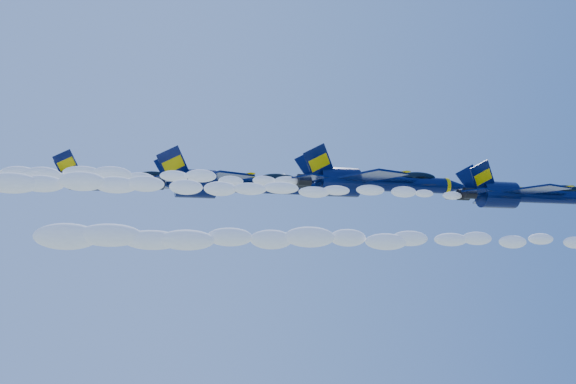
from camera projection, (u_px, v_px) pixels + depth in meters
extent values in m
ellipsoid|color=white|center=(354.00, 240.00, 51.37)|extent=(43.21, 1.81, 1.63)
cylinder|color=#040D34|center=(552.00, 196.00, 67.45)|extent=(8.14, 1.36, 1.36)
ellipsoid|color=#040D34|center=(498.00, 195.00, 66.03)|extent=(1.41, 2.44, 5.79)
ellipsoid|color=black|center=(566.00, 190.00, 67.93)|extent=(3.26, 1.06, 0.90)
cube|color=#E8BF00|center=(566.00, 193.00, 67.89)|extent=(3.80, 0.90, 0.16)
cube|color=#040D34|center=(536.00, 190.00, 62.97)|extent=(4.85, 5.75, 0.16)
cube|color=#040D34|center=(493.00, 200.00, 69.91)|extent=(4.85, 5.75, 0.16)
cube|color=#E8BF00|center=(549.00, 189.00, 63.30)|extent=(2.18, 4.53, 0.09)
cube|color=#E8BF00|center=(504.00, 199.00, 70.23)|extent=(2.18, 4.53, 0.09)
cube|color=#040D34|center=(483.00, 177.00, 64.81)|extent=(2.95, 0.93, 3.17)
cube|color=#040D34|center=(472.00, 180.00, 66.63)|extent=(2.95, 0.93, 3.17)
cylinder|color=black|center=(469.00, 193.00, 64.67)|extent=(1.09, 1.00, 1.00)
cylinder|color=black|center=(463.00, 195.00, 65.79)|extent=(1.09, 1.00, 1.00)
cube|color=#E8BF00|center=(526.00, 188.00, 66.87)|extent=(9.95, 0.32, 0.07)
ellipsoid|color=white|center=(225.00, 188.00, 59.70)|extent=(43.21, 1.76, 1.59)
cylinder|color=#040D34|center=(402.00, 184.00, 70.62)|extent=(9.31, 1.55, 1.55)
ellipsoid|color=#040D34|center=(338.00, 182.00, 68.99)|extent=(1.61, 2.79, 6.62)
cone|color=#040D34|center=(457.00, 186.00, 72.12)|extent=(2.69, 1.55, 1.55)
cylinder|color=#E8BF00|center=(446.00, 186.00, 71.81)|extent=(0.36, 1.61, 1.61)
ellipsoid|color=black|center=(418.00, 177.00, 71.17)|extent=(3.72, 1.21, 1.02)
cube|color=#E8BF00|center=(418.00, 180.00, 71.12)|extent=(4.34, 1.03, 0.19)
cube|color=#040D34|center=(372.00, 176.00, 65.50)|extent=(5.54, 6.57, 0.19)
cube|color=#040D34|center=(343.00, 188.00, 73.43)|extent=(5.54, 6.57, 0.19)
cube|color=#E8BF00|center=(387.00, 175.00, 65.87)|extent=(2.49, 5.18, 0.10)
cube|color=#E8BF00|center=(356.00, 188.00, 73.80)|extent=(2.49, 5.18, 0.10)
cube|color=#040D34|center=(319.00, 163.00, 67.61)|extent=(3.37, 1.06, 3.63)
cube|color=#040D34|center=(312.00, 167.00, 69.69)|extent=(3.37, 1.06, 3.63)
cylinder|color=black|center=(304.00, 180.00, 67.44)|extent=(1.24, 1.14, 1.14)
cylinder|color=black|center=(300.00, 182.00, 68.73)|extent=(1.24, 1.14, 1.14)
cube|color=#E8BF00|center=(372.00, 175.00, 69.96)|extent=(11.37, 0.36, 0.08)
ellipsoid|color=white|center=(57.00, 174.00, 62.54)|extent=(43.21, 2.02, 1.81)
cylinder|color=#040D34|center=(261.00, 186.00, 77.47)|extent=(10.08, 1.68, 1.68)
ellipsoid|color=#040D34|center=(195.00, 184.00, 75.70)|extent=(1.75, 3.02, 7.17)
cone|color=#040D34|center=(319.00, 188.00, 79.08)|extent=(2.91, 1.68, 1.68)
cylinder|color=#E8BF00|center=(307.00, 187.00, 78.75)|extent=(0.39, 1.75, 1.75)
ellipsoid|color=black|center=(278.00, 179.00, 78.06)|extent=(4.03, 1.31, 1.11)
cube|color=#E8BF00|center=(278.00, 182.00, 78.01)|extent=(4.70, 1.12, 0.20)
cube|color=#040D34|center=(221.00, 177.00, 71.92)|extent=(6.00, 7.12, 0.20)
cube|color=#040D34|center=(208.00, 190.00, 80.50)|extent=(6.00, 7.12, 0.20)
cube|color=#E8BF00|center=(237.00, 177.00, 72.32)|extent=(2.70, 5.61, 0.11)
cube|color=#E8BF00|center=(222.00, 189.00, 80.91)|extent=(2.70, 5.61, 0.11)
cube|color=#040D34|center=(173.00, 165.00, 74.20)|extent=(3.65, 1.15, 3.93)
cube|color=#040D34|center=(171.00, 168.00, 76.45)|extent=(3.65, 1.15, 3.93)
cylinder|color=black|center=(158.00, 182.00, 74.02)|extent=(1.34, 1.23, 1.23)
cylinder|color=black|center=(157.00, 184.00, 75.41)|extent=(1.34, 1.23, 1.23)
cube|color=#E8BF00|center=(230.00, 176.00, 76.75)|extent=(12.32, 0.39, 0.09)
cylinder|color=#040D34|center=(139.00, 181.00, 83.06)|extent=(8.53, 1.42, 1.42)
ellipsoid|color=#040D34|center=(86.00, 179.00, 81.56)|extent=(1.48, 2.56, 6.07)
cone|color=#040D34|center=(187.00, 183.00, 84.43)|extent=(2.46, 1.42, 1.42)
cylinder|color=#E8BF00|center=(177.00, 182.00, 84.14)|extent=(0.33, 1.48, 1.48)
ellipsoid|color=black|center=(154.00, 175.00, 83.56)|extent=(3.41, 1.11, 0.94)
cube|color=#E8BF00|center=(154.00, 178.00, 83.52)|extent=(3.98, 0.95, 0.17)
cube|color=#040D34|center=(101.00, 174.00, 78.36)|extent=(5.08, 6.02, 0.17)
cube|color=#040D34|center=(101.00, 184.00, 85.63)|extent=(5.08, 6.02, 0.17)
cube|color=#E8BF00|center=(114.00, 174.00, 78.70)|extent=(2.29, 4.75, 0.09)
cube|color=#E8BF00|center=(112.00, 184.00, 85.97)|extent=(2.29, 4.75, 0.09)
cube|color=#040D34|center=(66.00, 164.00, 80.29)|extent=(3.09, 0.98, 3.32)
cube|color=#040D34|center=(67.00, 167.00, 82.20)|extent=(3.09, 0.98, 3.32)
cylinder|color=black|center=(54.00, 178.00, 80.14)|extent=(1.14, 1.04, 1.04)
cylinder|color=black|center=(55.00, 179.00, 81.32)|extent=(1.14, 1.04, 1.04)
cube|color=#E8BF00|center=(114.00, 173.00, 82.45)|extent=(10.43, 0.33, 0.08)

